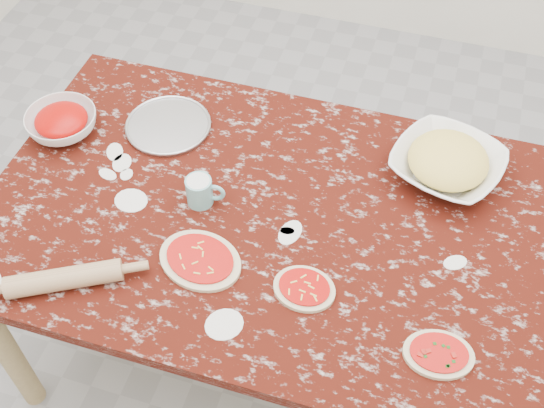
{
  "coord_description": "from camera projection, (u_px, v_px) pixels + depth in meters",
  "views": [
    {
      "loc": [
        0.34,
        -1.12,
        2.2
      ],
      "look_at": [
        0.0,
        0.0,
        0.8
      ],
      "focal_mm": 44.69,
      "sensor_mm": 36.0,
      "label": 1
    }
  ],
  "objects": [
    {
      "name": "pizza_mid",
      "position": [
        304.0,
        288.0,
        1.7
      ],
      "size": [
        0.17,
        0.15,
        0.02
      ],
      "color": "beige",
      "rests_on": "worktable"
    },
    {
      "name": "cheese_bowl",
      "position": [
        447.0,
        165.0,
        1.93
      ],
      "size": [
        0.39,
        0.39,
        0.08
      ],
      "primitive_type": "imported",
      "rotation": [
        0.0,
        0.0,
        -0.33
      ],
      "color": "white",
      "rests_on": "worktable"
    },
    {
      "name": "pizza_tray",
      "position": [
        168.0,
        126.0,
        2.09
      ],
      "size": [
        0.34,
        0.34,
        0.01
      ],
      "primitive_type": "cylinder",
      "rotation": [
        0.0,
        0.0,
        -0.43
      ],
      "color": "#B2B2B7",
      "rests_on": "worktable"
    },
    {
      "name": "flour_mug",
      "position": [
        201.0,
        191.0,
        1.86
      ],
      "size": [
        0.11,
        0.07,
        0.09
      ],
      "color": "#70B5B9",
      "rests_on": "worktable"
    },
    {
      "name": "sauce_bowl",
      "position": [
        62.0,
        123.0,
        2.05
      ],
      "size": [
        0.23,
        0.23,
        0.07
      ],
      "primitive_type": "imported",
      "rotation": [
        0.0,
        0.0,
        -0.08
      ],
      "color": "white",
      "rests_on": "worktable"
    },
    {
      "name": "worktable",
      "position": [
        272.0,
        234.0,
        1.93
      ],
      "size": [
        1.6,
        1.0,
        0.75
      ],
      "color": "#360C06",
      "rests_on": "ground"
    },
    {
      "name": "pizza_right",
      "position": [
        439.0,
        354.0,
        1.59
      ],
      "size": [
        0.19,
        0.15,
        0.02
      ],
      "color": "beige",
      "rests_on": "worktable"
    },
    {
      "name": "ground",
      "position": [
        272.0,
        346.0,
        2.44
      ],
      "size": [
        4.0,
        4.0,
        0.0
      ],
      "primitive_type": "plane",
      "color": "gray"
    },
    {
      "name": "pizza_left",
      "position": [
        200.0,
        260.0,
        1.76
      ],
      "size": [
        0.27,
        0.23,
        0.02
      ],
      "color": "beige",
      "rests_on": "worktable"
    },
    {
      "name": "rolling_pin",
      "position": [
        64.0,
        279.0,
        1.7
      ],
      "size": [
        0.28,
        0.19,
        0.06
      ],
      "primitive_type": "cylinder",
      "rotation": [
        0.0,
        1.57,
        0.5
      ],
      "color": "tan",
      "rests_on": "worktable"
    }
  ]
}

